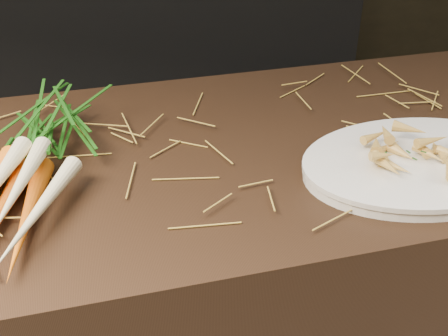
% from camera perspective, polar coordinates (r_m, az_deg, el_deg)
% --- Properties ---
extents(main_counter, '(2.40, 0.70, 0.90)m').
position_cam_1_polar(main_counter, '(1.39, -3.60, -14.60)').
color(main_counter, black).
rests_on(main_counter, ground).
extents(back_counter, '(1.82, 0.62, 0.84)m').
position_cam_1_polar(back_counter, '(3.03, -5.05, 12.75)').
color(back_counter, black).
rests_on(back_counter, ground).
extents(straw_bedding, '(1.40, 0.60, 0.02)m').
position_cam_1_polar(straw_bedding, '(1.09, -4.43, 1.74)').
color(straw_bedding, olive).
rests_on(straw_bedding, main_counter).
extents(root_veg_bunch, '(0.28, 0.57, 0.10)m').
position_cam_1_polar(root_veg_bunch, '(1.08, -19.62, 1.69)').
color(root_veg_bunch, '#D75E03').
rests_on(root_veg_bunch, main_counter).
extents(serving_platter, '(0.45, 0.31, 0.02)m').
position_cam_1_polar(serving_platter, '(1.10, 19.29, 0.23)').
color(serving_platter, white).
rests_on(serving_platter, main_counter).
extents(roasted_veg_heap, '(0.22, 0.16, 0.05)m').
position_cam_1_polar(roasted_veg_heap, '(1.08, 19.65, 1.86)').
color(roasted_veg_heap, gold).
rests_on(roasted_veg_heap, serving_platter).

